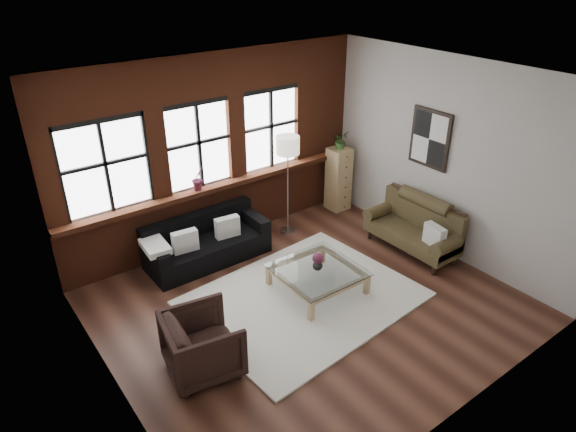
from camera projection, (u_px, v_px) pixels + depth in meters
floor at (307, 304)px, 7.40m from camera, size 5.50×5.50×0.00m
ceiling at (312, 81)px, 5.91m from camera, size 5.50×5.50×0.00m
wall_back at (214, 151)px, 8.43m from camera, size 5.50×0.00×5.50m
wall_front at (474, 298)px, 4.89m from camera, size 5.50×0.00×5.50m
wall_left at (99, 277)px, 5.20m from camera, size 0.00×5.00×5.00m
wall_right at (444, 158)px, 8.12m from camera, size 0.00×5.00×5.00m
brick_backwall at (216, 152)px, 8.39m from camera, size 5.50×0.12×3.20m
sill_ledge at (221, 185)px, 8.58m from camera, size 5.50×0.30×0.08m
window_left at (105, 168)px, 7.37m from camera, size 1.38×0.10×1.50m
window_mid at (198, 146)px, 8.16m from camera, size 1.38×0.10×1.50m
window_right at (270, 130)px, 8.91m from camera, size 1.38×0.10×1.50m
wall_poster at (430, 139)px, 8.20m from camera, size 0.05×0.74×0.94m
shag_rug at (304, 298)px, 7.49m from camera, size 3.28×2.67×0.03m
dark_sofa at (207, 241)px, 8.28m from camera, size 1.98×0.80×0.72m
pillow_a at (185, 241)px, 7.90m from camera, size 0.41×0.18×0.34m
pillow_b at (227, 227)px, 8.30m from camera, size 0.41×0.19×0.34m
vintage_settee at (412, 228)px, 8.49m from camera, size 0.74×1.66×0.89m
pillow_settee at (435, 236)px, 8.03m from camera, size 0.20×0.40×0.34m
armchair at (203, 344)px, 6.08m from camera, size 0.99×0.97×0.78m
coffee_table at (317, 280)px, 7.61m from camera, size 1.18×1.18×0.39m
vase at (318, 265)px, 7.49m from camera, size 0.18×0.18×0.16m
flowers at (318, 258)px, 7.43m from camera, size 0.17×0.17×0.17m
drawer_chest at (338, 179)px, 9.85m from camera, size 0.38×0.38×1.23m
potted_plant_top at (340, 140)px, 9.48m from camera, size 0.36×0.34×0.32m
floor_lamp at (288, 182)px, 8.86m from camera, size 0.40×0.40×1.94m
sill_plant at (198, 178)px, 8.23m from camera, size 0.26×0.24×0.38m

